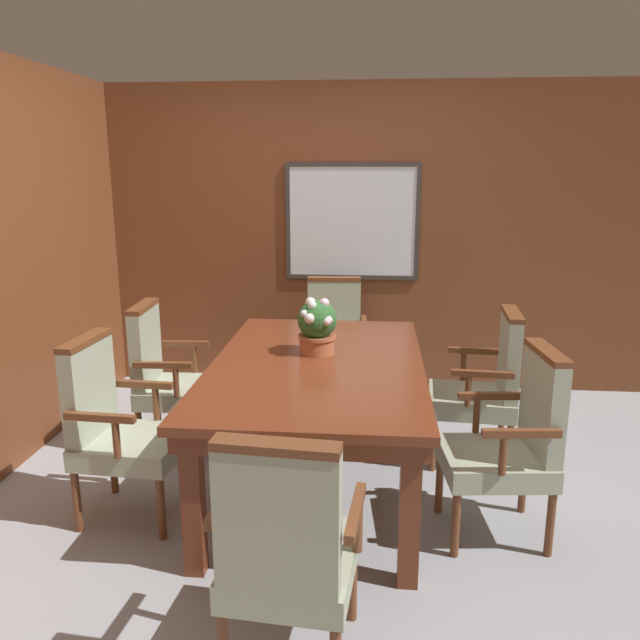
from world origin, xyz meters
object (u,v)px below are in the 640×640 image
Objects in this scene: chair_left_near at (116,425)px; potted_plant at (317,326)px; chair_head_near at (287,548)px; dining_table at (318,377)px; chair_left_far at (168,374)px; chair_head_far at (334,339)px; chair_right_far at (485,384)px; chair_right_near at (513,440)px.

potted_plant is (0.99, 0.56, 0.41)m from chair_left_near.
dining_table is at bearing -84.06° from chair_head_near.
chair_left_far is at bearing -55.11° from chair_head_near.
chair_left_far is 1.39m from chair_head_far.
chair_left_far and chair_right_far have the same top height.
potted_plant reaches higher than chair_right_near.
dining_table is 1.37m from chair_head_far.
chair_right_far and chair_right_near have the same top height.
chair_right_near is 1.23m from potted_plant.
dining_table is at bearing -64.85° from chair_left_near.
chair_right_far is at bearing 13.75° from potted_plant.
chair_left_far is at bearing 3.31° from chair_left_near.
chair_left_far reaches higher than dining_table.
chair_head_far is at bearing -84.49° from chair_head_near.
dining_table is at bearing -83.49° from potted_plant.
chair_right_near is (0.99, -1.77, 0.00)m from chair_head_far.
chair_right_far is 1.00× the size of chair_right_near.
chair_head_far is at bearing -156.33° from chair_right_near.
chair_left_near is at bearing -150.71° from potted_plant.
chair_left_near is (-1.01, -0.40, -0.15)m from dining_table.
chair_left_far is 1.00× the size of chair_right_near.
chair_left_far is at bearing 165.83° from potted_plant.
chair_head_near is at bearing -24.36° from chair_right_far.
chair_left_far is 0.81m from chair_left_near.
dining_table is 1.99× the size of chair_left_near.
chair_right_far is at bearing 22.16° from dining_table.
dining_table is 1.10m from chair_left_far.
chair_head_far is at bearing 89.98° from dining_table.
potted_plant is (-0.04, 1.54, 0.41)m from chair_head_near.
chair_left_near is at bearing -63.92° from chair_right_far.
chair_head_far is 1.27m from potted_plant.
chair_head_near is 1.43m from chair_left_near.
dining_table is at bearing -63.61° from chair_right_far.
chair_head_near is 1.60m from potted_plant.
chair_left_far is 1.00× the size of chair_head_near.
chair_head_far is at bearing -129.67° from chair_right_far.
chair_right_far is 2.92× the size of potted_plant.
chair_head_near is (0.02, -1.39, -0.15)m from dining_table.
chair_right_near is at bearing -114.91° from chair_left_far.
chair_left_near is at bearing -95.86° from chair_right_near.
dining_table is 1.99× the size of chair_head_near.
chair_right_near is at bearing -86.64° from chair_left_near.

